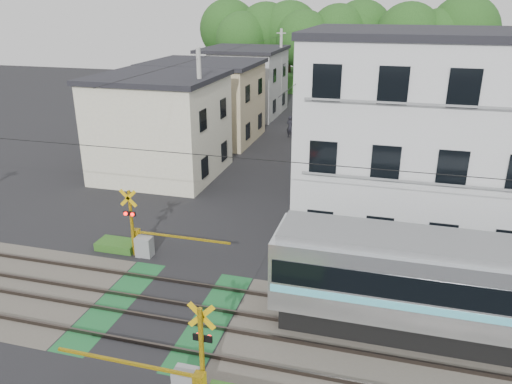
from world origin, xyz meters
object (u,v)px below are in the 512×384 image
(crossing_signal_near, at_px, (188,378))
(apartment_block, at_px, (417,136))
(crossing_signal_far, at_px, (143,240))
(pedestrian, at_px, (290,127))

(crossing_signal_near, distance_m, apartment_block, 14.95)
(crossing_signal_far, bearing_deg, crossing_signal_near, -54.71)
(crossing_signal_far, height_order, apartment_block, apartment_block)
(crossing_signal_far, bearing_deg, apartment_block, 27.78)
(crossing_signal_near, relative_size, pedestrian, 2.64)
(apartment_block, bearing_deg, crossing_signal_near, -114.22)
(apartment_block, bearing_deg, pedestrian, 120.13)
(crossing_signal_far, distance_m, pedestrian, 21.51)
(pedestrian, bearing_deg, crossing_signal_near, 116.70)
(crossing_signal_far, bearing_deg, pedestrian, 84.54)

